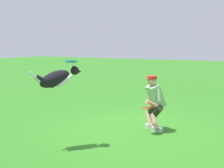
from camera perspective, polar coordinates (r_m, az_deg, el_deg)
ground_plane at (r=7.53m, az=3.61°, el=-8.26°), size 60.00×60.00×0.00m
person at (r=7.35m, az=7.77°, el=-3.13°), size 0.59×0.71×1.29m
dog at (r=6.04m, az=-10.09°, el=1.04°), size 0.68×0.85×0.49m
frisbee_flying at (r=6.06m, az=-7.50°, el=4.12°), size 0.31×0.31×0.09m
frisbee_held at (r=7.02m, az=6.54°, el=-4.34°), size 0.32×0.31×0.07m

